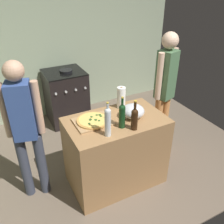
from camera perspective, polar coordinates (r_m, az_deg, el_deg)
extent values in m
cube|color=#6B5B4C|center=(3.77, -3.15, -8.52)|extent=(4.18, 3.35, 0.02)
cube|color=#99A889|center=(4.43, -11.59, 15.82)|extent=(4.18, 0.10, 2.60)
cube|color=#9E7247|center=(2.98, 0.89, -9.24)|extent=(1.12, 0.67, 0.90)
cube|color=tan|center=(2.67, -4.48, -2.30)|extent=(0.40, 0.32, 0.02)
cylinder|color=tan|center=(2.66, -4.50, -1.95)|extent=(0.35, 0.35, 0.02)
cylinder|color=#EAC660|center=(2.65, -4.50, -1.75)|extent=(0.31, 0.31, 0.00)
cylinder|color=#335926|center=(2.58, -5.33, -2.70)|extent=(0.03, 0.03, 0.01)
cylinder|color=#335926|center=(2.73, -2.89, -0.66)|extent=(0.03, 0.03, 0.01)
cylinder|color=#335926|center=(2.62, -3.02, -2.02)|extent=(0.02, 0.02, 0.01)
cylinder|color=#335926|center=(2.70, -2.60, -0.97)|extent=(0.03, 0.03, 0.01)
cylinder|color=#335926|center=(2.73, -3.59, -0.72)|extent=(0.03, 0.03, 0.01)
cylinder|color=#335926|center=(2.65, -5.05, -1.68)|extent=(0.02, 0.02, 0.01)
cylinder|color=#335926|center=(2.64, -5.09, -1.83)|extent=(0.03, 0.03, 0.01)
cylinder|color=#335926|center=(2.64, -3.83, -1.84)|extent=(0.03, 0.03, 0.01)
cylinder|color=#335926|center=(2.70, -4.82, -1.13)|extent=(0.03, 0.03, 0.01)
cylinder|color=#B2B2B7|center=(2.77, 4.90, -1.14)|extent=(0.11, 0.11, 0.01)
ellipsoid|color=silver|center=(2.73, 4.96, 0.21)|extent=(0.25, 0.25, 0.15)
cylinder|color=white|center=(2.91, 2.17, 3.38)|extent=(0.10, 0.10, 0.26)
cylinder|color=#997551|center=(2.91, 2.17, 3.42)|extent=(0.03, 0.03, 0.27)
cylinder|color=#143819|center=(2.54, 2.35, -1.32)|extent=(0.07, 0.07, 0.23)
sphere|color=#143819|center=(2.48, 2.41, 0.98)|extent=(0.07, 0.07, 0.07)
cylinder|color=#143819|center=(2.45, 2.44, 2.32)|extent=(0.02, 0.02, 0.09)
cylinder|color=gold|center=(2.42, 2.47, 3.38)|extent=(0.03, 0.03, 0.01)
cylinder|color=#331E0F|center=(2.52, 5.25, -2.06)|extent=(0.07, 0.07, 0.20)
sphere|color=#331E0F|center=(2.47, 5.36, -0.08)|extent=(0.07, 0.07, 0.07)
cylinder|color=#331E0F|center=(2.43, 5.43, 1.37)|extent=(0.03, 0.03, 0.10)
cylinder|color=gold|center=(2.41, 5.50, 2.53)|extent=(0.03, 0.03, 0.01)
cylinder|color=silver|center=(2.39, -0.99, -2.74)|extent=(0.06, 0.06, 0.28)
sphere|color=silver|center=(2.32, -1.02, 0.16)|extent=(0.06, 0.06, 0.06)
cylinder|color=silver|center=(2.29, -1.03, 1.29)|extent=(0.02, 0.02, 0.07)
cylinder|color=gold|center=(2.28, -1.04, 2.15)|extent=(0.02, 0.02, 0.01)
cube|color=black|center=(4.31, -10.67, 3.44)|extent=(0.65, 0.62, 0.89)
cube|color=black|center=(4.14, -11.26, 9.12)|extent=(0.65, 0.62, 0.02)
cylinder|color=silver|center=(3.87, -12.98, 4.14)|extent=(0.04, 0.02, 0.04)
cylinder|color=silver|center=(3.91, -10.70, 4.65)|extent=(0.04, 0.02, 0.04)
cylinder|color=silver|center=(3.95, -8.45, 5.13)|extent=(0.04, 0.02, 0.04)
cylinder|color=silver|center=(4.00, -6.26, 5.60)|extent=(0.04, 0.02, 0.04)
cylinder|color=black|center=(4.09, -10.71, 9.40)|extent=(0.21, 0.21, 0.04)
cylinder|color=#383D4C|center=(3.00, -19.69, -11.97)|extent=(0.11, 0.11, 0.82)
cylinder|color=#383D4C|center=(2.98, -16.13, -11.70)|extent=(0.11, 0.11, 0.82)
cube|color=#334C8C|center=(2.59, -20.34, 0.22)|extent=(0.27, 0.25, 0.61)
cylinder|color=tan|center=(2.61, -23.82, 0.14)|extent=(0.08, 0.08, 0.58)
cylinder|color=tan|center=(2.56, -16.91, 0.89)|extent=(0.08, 0.08, 0.58)
sphere|color=tan|center=(2.42, -22.08, 8.92)|extent=(0.20, 0.20, 0.20)
cylinder|color=#D88C4C|center=(3.65, 12.02, -2.24)|extent=(0.11, 0.11, 0.86)
cylinder|color=#D88C4C|center=(3.53, 10.47, -3.28)|extent=(0.11, 0.11, 0.86)
cube|color=#4C724C|center=(3.26, 12.56, 8.46)|extent=(0.27, 0.26, 0.64)
cylinder|color=beige|center=(3.37, 14.04, 9.32)|extent=(0.08, 0.08, 0.61)
cylinder|color=beige|center=(3.13, 11.02, 8.07)|extent=(0.08, 0.08, 0.61)
sphere|color=beige|center=(3.13, 13.46, 15.98)|extent=(0.21, 0.21, 0.21)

